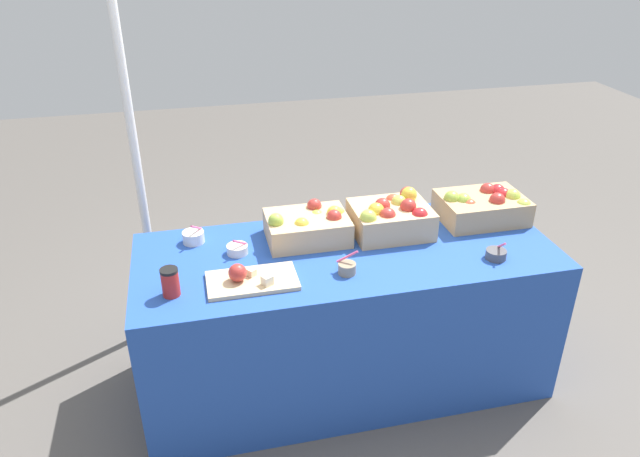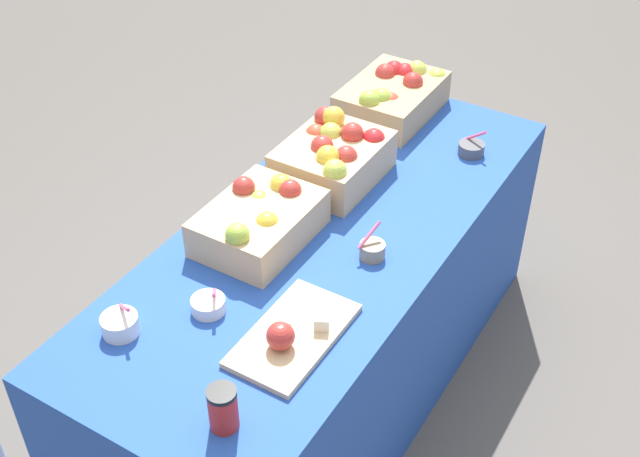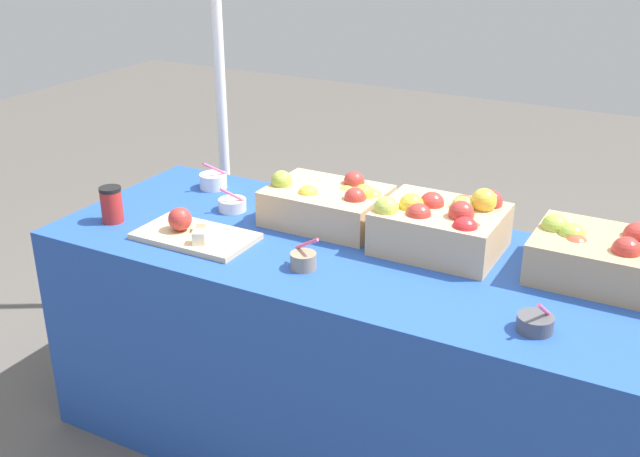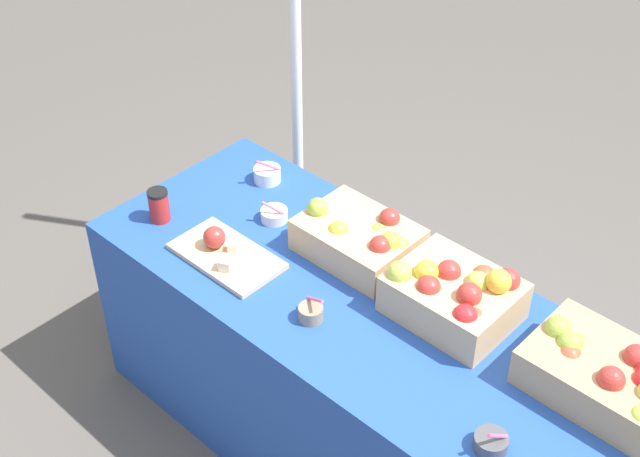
# 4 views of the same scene
# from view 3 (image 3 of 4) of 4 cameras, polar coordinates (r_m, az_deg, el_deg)

# --- Properties ---
(ground_plane) EXTENTS (10.00, 10.00, 0.00)m
(ground_plane) POSITION_cam_3_polar(r_m,az_deg,el_deg) (2.73, 1.90, -15.69)
(ground_plane) COLOR #56514C
(table) EXTENTS (1.90, 0.76, 0.74)m
(table) POSITION_cam_3_polar(r_m,az_deg,el_deg) (2.51, 2.02, -9.13)
(table) COLOR #234CAD
(table) RESTS_ON ground_plane
(apple_crate_left) EXTENTS (0.41, 0.29, 0.16)m
(apple_crate_left) POSITION_cam_3_polar(r_m,az_deg,el_deg) (2.25, 20.93, -2.00)
(apple_crate_left) COLOR tan
(apple_crate_left) RESTS_ON table
(apple_crate_middle) EXTENTS (0.36, 0.29, 0.19)m
(apple_crate_middle) POSITION_cam_3_polar(r_m,az_deg,el_deg) (2.31, 9.15, 0.28)
(apple_crate_middle) COLOR tan
(apple_crate_middle) RESTS_ON table
(apple_crate_right) EXTENTS (0.38, 0.28, 0.16)m
(apple_crate_right) POSITION_cam_3_polar(r_m,az_deg,el_deg) (2.49, 0.66, 1.88)
(apple_crate_right) COLOR tan
(apple_crate_right) RESTS_ON table
(cutting_board_front) EXTENTS (0.37, 0.21, 0.09)m
(cutting_board_front) POSITION_cam_3_polar(r_m,az_deg,el_deg) (2.42, -9.53, -0.28)
(cutting_board_front) COLOR #D1B284
(cutting_board_front) RESTS_ON table
(sample_bowl_near) EXTENTS (0.10, 0.10, 0.11)m
(sample_bowl_near) POSITION_cam_3_polar(r_m,az_deg,el_deg) (2.83, -7.98, 3.55)
(sample_bowl_near) COLOR silver
(sample_bowl_near) RESTS_ON table
(sample_bowl_mid) EXTENTS (0.09, 0.09, 0.10)m
(sample_bowl_mid) POSITION_cam_3_polar(r_m,az_deg,el_deg) (1.96, 15.79, -6.81)
(sample_bowl_mid) COLOR #4C4C51
(sample_bowl_mid) RESTS_ON table
(sample_bowl_far) EXTENTS (0.09, 0.08, 0.10)m
(sample_bowl_far) POSITION_cam_3_polar(r_m,az_deg,el_deg) (2.19, -1.25, -2.39)
(sample_bowl_far) COLOR gray
(sample_bowl_far) RESTS_ON table
(sample_bowl_extra) EXTENTS (0.09, 0.09, 0.09)m
(sample_bowl_extra) POSITION_cam_3_polar(r_m,az_deg,el_deg) (2.62, -6.57, 1.80)
(sample_bowl_extra) COLOR silver
(sample_bowl_extra) RESTS_ON table
(coffee_cup) EXTENTS (0.07, 0.07, 0.12)m
(coffee_cup) POSITION_cam_3_polar(r_m,az_deg,el_deg) (2.59, -15.32, 1.74)
(coffee_cup) COLOR red
(coffee_cup) RESTS_ON table
(tent_pole) EXTENTS (0.04, 0.04, 2.00)m
(tent_pole) POSITION_cam_3_polar(r_m,az_deg,el_deg) (3.21, -7.45, 10.32)
(tent_pole) COLOR white
(tent_pole) RESTS_ON ground_plane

